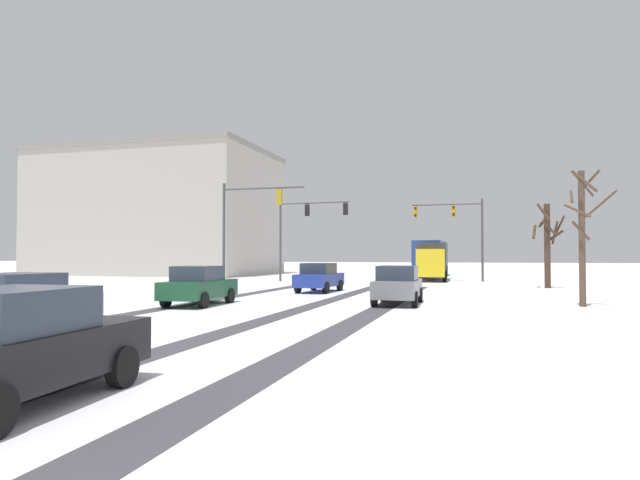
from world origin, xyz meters
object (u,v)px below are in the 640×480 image
Objects in this scene: traffic_signal_near_left at (245,217)px; bare_tree_sidewalk_mid at (583,230)px; box_truck_delivery at (432,260)px; traffic_signal_far_left at (304,222)px; traffic_signal_far_right at (457,223)px; car_blue_lead at (319,277)px; bus_oncoming at (431,256)px; car_dark_green_third at (199,285)px; office_building_far_left_block at (160,213)px; car_black_sixth at (15,347)px; car_white_fourth at (18,305)px; bare_tree_sidewalk_far at (547,241)px; car_grey_second at (398,285)px.

bare_tree_sidewalk_mid is at bearing -20.75° from traffic_signal_near_left.
traffic_signal_far_left is at bearing -154.06° from box_truck_delivery.
traffic_signal_near_left is 18.96m from bare_tree_sidewalk_mid.
traffic_signal_far_right is 0.87× the size of box_truck_delivery.
traffic_signal_far_right is at bearing 105.28° from bare_tree_sidewalk_mid.
box_truck_delivery is (4.96, 15.63, 0.82)m from car_blue_lead.
car_dark_green_third is at bearing -100.99° from bus_oncoming.
box_truck_delivery is 0.32× the size of office_building_far_left_block.
traffic_signal_far_right reaches higher than car_black_sixth.
bus_oncoming is at bearing 58.16° from traffic_signal_far_left.
traffic_signal_far_left is 23.88m from bare_tree_sidewalk_mid.
bare_tree_sidewalk_mid is at bearing -70.07° from box_truck_delivery.
bare_tree_sidewalk_mid is at bearing 40.79° from car_white_fourth.
bare_tree_sidewalk_far is at bearing -46.47° from box_truck_delivery.
car_dark_green_third is at bearing -111.30° from traffic_signal_far_right.
bare_tree_sidewalk_mid is at bearing 60.59° from car_black_sixth.
traffic_signal_far_right is 0.59× the size of bus_oncoming.
office_building_far_left_block reaches higher than car_grey_second.
car_white_fourth is at bearing -102.21° from box_truck_delivery.
car_black_sixth is 0.38× the size of bus_oncoming.
box_truck_delivery is 11.38m from bare_tree_sidewalk_far.
box_truck_delivery is (9.45, 4.59, -3.00)m from traffic_signal_far_left.
car_black_sixth is at bearing -96.63° from traffic_signal_far_right.
bare_tree_sidewalk_mid reaches higher than car_blue_lead.
car_dark_green_third is 0.78× the size of bare_tree_sidewalk_far.
car_blue_lead is at bearing -67.89° from traffic_signal_far_left.
office_building_far_left_block reaches higher than traffic_signal_near_left.
car_black_sixth is at bearing -45.21° from car_white_fourth.
car_black_sixth is at bearing -72.96° from traffic_signal_near_left.
traffic_signal_far_left is 1.55× the size of car_black_sixth.
bus_oncoming is at bearing 3.94° from office_building_far_left_block.
traffic_signal_far_right is at bearing 83.37° from car_black_sixth.
bare_tree_sidewalk_mid is 12.97m from bare_tree_sidewalk_far.
car_dark_green_third is at bearing -166.33° from bare_tree_sidewalk_mid.
traffic_signal_far_right reaches higher than box_truck_delivery.
traffic_signal_far_right is at bearing -13.76° from office_building_far_left_block.
bus_oncoming is at bearing 68.85° from traffic_signal_near_left.
car_blue_lead is 0.76× the size of bare_tree_sidewalk_mid.
traffic_signal_far_left is 16.55m from bus_oncoming.
box_truck_delivery is 31.10m from office_building_far_left_block.
bus_oncoming is at bearing 81.41° from car_white_fourth.
car_dark_green_third is 0.38× the size of bus_oncoming.
car_grey_second is (10.39, -7.67, -3.56)m from traffic_signal_near_left.
traffic_signal_far_left is 23.67m from office_building_far_left_block.
bare_tree_sidewalk_mid is (12.64, -5.54, 2.24)m from car_blue_lead.
bare_tree_sidewalk_mid reaches higher than car_grey_second.
car_white_fourth is 0.38× the size of bus_oncoming.
car_grey_second is 7.70m from bare_tree_sidewalk_mid.
traffic_signal_far_left is at bearing -160.43° from traffic_signal_far_right.
traffic_signal_far_right reaches higher than bare_tree_sidewalk_mid.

